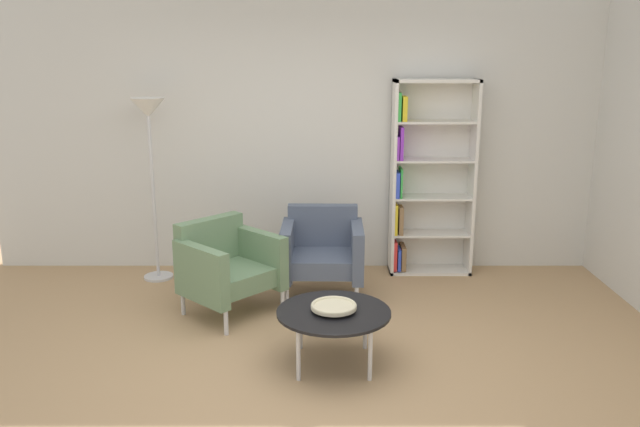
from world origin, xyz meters
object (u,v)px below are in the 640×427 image
object	(u,v)px
coffee_table_low	(335,315)
floor_lamp_torchiere	(151,130)
bookshelf_tall	(428,180)
decorative_bowl	(335,306)
armchair_spare_guest	(228,265)
armchair_by_bookshelf	(324,250)

from	to	relation	value
coffee_table_low	floor_lamp_torchiere	world-z (taller)	floor_lamp_torchiere
bookshelf_tall	decorative_bowl	bearing A→B (deg)	-115.16
armchair_spare_guest	coffee_table_low	bearing A→B (deg)	-93.14
decorative_bowl	armchair_spare_guest	size ratio (longest dim) A/B	0.34
decorative_bowl	armchair_spare_guest	world-z (taller)	armchair_spare_guest
decorative_bowl	armchair_spare_guest	bearing A→B (deg)	132.97
coffee_table_low	decorative_bowl	distance (m)	0.06
bookshelf_tall	coffee_table_low	bearing A→B (deg)	-115.16
coffee_table_low	decorative_bowl	xyz separation A→B (m)	(0.00, 0.00, 0.06)
coffee_table_low	armchair_spare_guest	bearing A→B (deg)	132.97
armchair_by_bookshelf	coffee_table_low	bearing A→B (deg)	-85.83
bookshelf_tall	armchair_by_bookshelf	xyz separation A→B (m)	(-1.02, -0.64, -0.51)
decorative_bowl	armchair_spare_guest	xyz separation A→B (m)	(-0.88, 0.94, -0.02)
armchair_by_bookshelf	armchair_spare_guest	distance (m)	0.91
decorative_bowl	coffee_table_low	bearing A→B (deg)	-90.00
armchair_spare_guest	decorative_bowl	bearing A→B (deg)	-93.14
coffee_table_low	bookshelf_tall	bearing A→B (deg)	64.84
bookshelf_tall	armchair_spare_guest	bearing A→B (deg)	-149.61
decorative_bowl	armchair_spare_guest	distance (m)	1.29
decorative_bowl	armchair_by_bookshelf	bearing A→B (deg)	93.14
bookshelf_tall	coffee_table_low	xyz separation A→B (m)	(-0.94, -2.01, -0.56)
bookshelf_tall	armchair_spare_guest	world-z (taller)	bookshelf_tall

